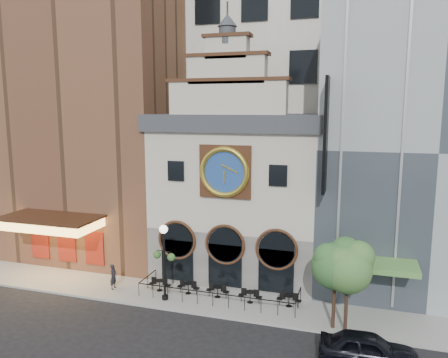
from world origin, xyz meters
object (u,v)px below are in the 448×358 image
bistro_1 (188,287)px  bistro_4 (289,300)px  lamppost (164,254)px  pedestrian (113,276)px  car_right (368,349)px  bistro_2 (218,291)px  tree_left (336,262)px  tree_right (349,266)px  bistro_0 (160,284)px  bistro_3 (250,296)px

bistro_1 → bistro_4: (6.93, 0.09, 0.00)m
lamppost → pedestrian: bearing=-178.8°
bistro_1 → car_right: car_right is taller
bistro_2 → pedestrian: size_ratio=0.87×
tree_left → tree_right: bearing=-20.2°
bistro_2 → bistro_4: bearing=0.6°
bistro_1 → tree_left: (9.85, -1.86, 3.51)m
bistro_4 → pedestrian: 12.32m
bistro_0 → lamppost: (0.96, -1.18, 2.70)m
pedestrian → tree_right: size_ratio=0.34×
bistro_0 → lamppost: lamppost is taller
bistro_0 → lamppost: 3.10m
bistro_3 → tree_left: 6.71m
bistro_0 → tree_left: bearing=-8.2°
bistro_4 → tree_right: tree_right is taller
bistro_4 → lamppost: 8.62m
pedestrian → lamppost: size_ratio=0.35×
car_right → tree_left: 4.87m
pedestrian → lamppost: (4.22, -0.54, 2.26)m
tree_right → bistro_1: bearing=168.7°
bistro_0 → bistro_3: size_ratio=1.00×
bistro_4 → tree_right: bearing=-31.4°
bistro_1 → pedestrian: (-5.35, -0.79, 0.44)m
bistro_3 → car_right: size_ratio=0.33×
bistro_3 → bistro_2: bearing=176.1°
bistro_3 → bistro_4: bearing=4.6°
bistro_3 → bistro_4: same height
bistro_4 → tree_right: size_ratio=0.30×
bistro_3 → tree_right: 7.31m
bistro_3 → bistro_4: 2.53m
bistro_4 → bistro_3: bearing=-175.4°
bistro_0 → bistro_2: (4.21, 0.19, 0.00)m
bistro_4 → car_right: (4.77, -5.01, 0.21)m
lamppost → tree_right: (11.68, -0.78, 0.74)m
bistro_4 → tree_left: 4.96m
bistro_4 → tree_right: (3.61, -2.20, 3.44)m
pedestrian → tree_left: size_ratio=0.33×
bistro_3 → lamppost: 6.29m
bistro_3 → tree_left: bearing=-17.8°
car_right → bistro_4: bearing=40.9°
bistro_2 → car_right: bearing=-27.4°
bistro_0 → bistro_3: (6.50, 0.03, 0.00)m
pedestrian → lamppost: bearing=-99.0°
bistro_1 → pedestrian: size_ratio=0.87×
tree_right → bistro_2: bearing=165.7°
bistro_2 → tree_left: (7.74, -1.90, 3.51)m
bistro_2 → bistro_3: (2.30, -0.16, 0.00)m
bistro_0 → bistro_1: bearing=4.0°
bistro_0 → bistro_2: bearing=2.6°
bistro_0 → bistro_4: (9.02, 0.24, 0.00)m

